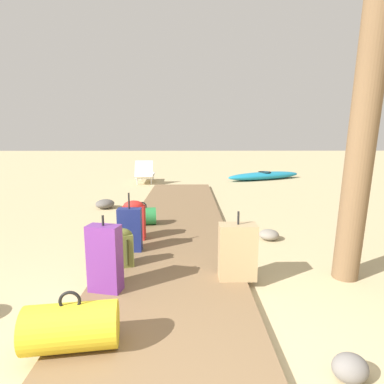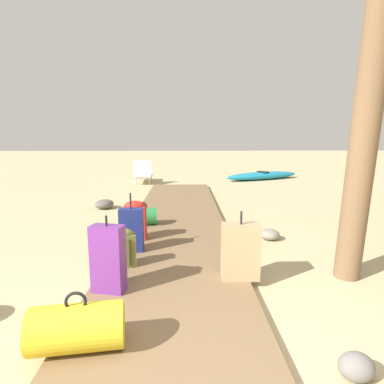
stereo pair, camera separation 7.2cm
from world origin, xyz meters
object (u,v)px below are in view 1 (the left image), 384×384
object	(u,v)px
backpack_red	(134,219)
duffel_bag_green	(142,216)
suitcase_purple	(105,258)
duffel_bag_yellow	(72,327)
lounge_chair	(145,174)
kayak	(264,176)
backpack_olive	(119,247)
suitcase_navy	(130,230)
suitcase_tan	(237,251)

from	to	relation	value
backpack_red	duffel_bag_green	distance (m)	0.84
backpack_red	suitcase_purple	xyz separation A→B (m)	(-0.02, -1.72, 0.03)
duffel_bag_yellow	lounge_chair	distance (m)	9.28
duffel_bag_green	kayak	xyz separation A→B (m)	(3.74, 6.60, -0.09)
suitcase_purple	lounge_chair	bearing A→B (deg)	94.65
suitcase_purple	duffel_bag_green	bearing A→B (deg)	89.35
duffel_bag_yellow	duffel_bag_green	world-z (taller)	duffel_bag_yellow
backpack_olive	duffel_bag_yellow	xyz separation A→B (m)	(-0.03, -1.59, -0.07)
lounge_chair	suitcase_purple	bearing A→B (deg)	-85.35
suitcase_navy	lounge_chair	size ratio (longest dim) A/B	0.54
duffel_bag_yellow	lounge_chair	world-z (taller)	lounge_chair
suitcase_tan	duffel_bag_yellow	bearing A→B (deg)	-139.40
backpack_red	duffel_bag_yellow	xyz separation A→B (m)	(-0.04, -2.67, -0.14)
backpack_red	lounge_chair	world-z (taller)	lounge_chair
lounge_chair	kayak	bearing A→B (deg)	10.54
backpack_olive	duffel_bag_yellow	distance (m)	1.59
duffel_bag_green	kayak	size ratio (longest dim) A/B	0.16
lounge_chair	duffel_bag_yellow	bearing A→B (deg)	-85.94
backpack_olive	suitcase_purple	bearing A→B (deg)	-91.07
suitcase_purple	suitcase_navy	world-z (taller)	suitcase_navy
backpack_olive	kayak	bearing A→B (deg)	66.13
backpack_olive	suitcase_purple	distance (m)	0.65
kayak	suitcase_purple	bearing A→B (deg)	-112.43
duffel_bag_yellow	duffel_bag_green	size ratio (longest dim) A/B	1.39
backpack_olive	suitcase_navy	xyz separation A→B (m)	(0.04, 0.55, 0.05)
backpack_olive	kayak	world-z (taller)	backpack_olive
duffel_bag_green	suitcase_tan	distance (m)	2.66
suitcase_purple	kayak	bearing A→B (deg)	67.57
suitcase_purple	duffel_bag_yellow	bearing A→B (deg)	-91.14
duffel_bag_green	lounge_chair	distance (m)	5.81
duffel_bag_yellow	suitcase_navy	bearing A→B (deg)	88.23
duffel_bag_yellow	lounge_chair	size ratio (longest dim) A/B	0.48
duffel_bag_yellow	backpack_red	bearing A→B (deg)	89.23
duffel_bag_green	suitcase_navy	size ratio (longest dim) A/B	0.63
suitcase_navy	duffel_bag_green	bearing A→B (deg)	90.78
backpack_red	suitcase_navy	world-z (taller)	suitcase_navy
duffel_bag_yellow	lounge_chair	xyz separation A→B (m)	(-0.66, 9.26, 0.07)
backpack_olive	duffel_bag_green	size ratio (longest dim) A/B	0.93
suitcase_purple	backpack_olive	bearing A→B (deg)	88.93
duffel_bag_green	suitcase_navy	world-z (taller)	suitcase_navy
kayak	lounge_chair	bearing A→B (deg)	-169.46
backpack_olive	duffel_bag_green	bearing A→B (deg)	89.49
backpack_red	backpack_olive	size ratio (longest dim) A/B	1.26
duffel_bag_green	lounge_chair	world-z (taller)	lounge_chair
backpack_red	suitcase_navy	bearing A→B (deg)	-86.78
backpack_olive	lounge_chair	xyz separation A→B (m)	(-0.69, 7.67, -0.01)
lounge_chair	duffel_bag_green	bearing A→B (deg)	-83.03
backpack_red	backpack_olive	xyz separation A→B (m)	(-0.01, -1.08, -0.07)
suitcase_purple	kayak	distance (m)	9.89
suitcase_purple	kayak	world-z (taller)	suitcase_purple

